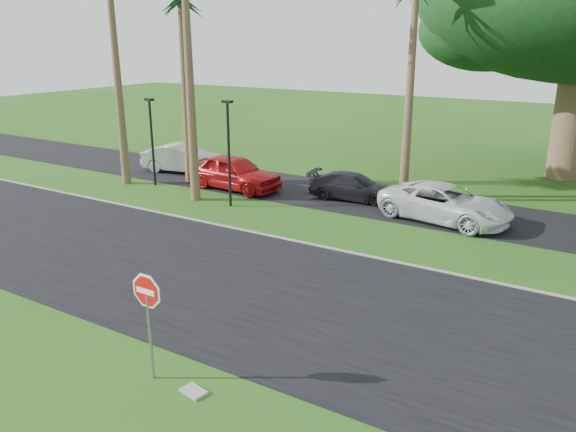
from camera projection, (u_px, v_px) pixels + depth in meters
The scene contains 13 objects.
ground at pixel (220, 317), 15.05m from camera, with size 120.00×120.00×0.00m, color #215214.
road at pixel (261, 289), 16.67m from camera, with size 120.00×8.00×0.02m, color black.
parking_strip at pixel (391, 204), 25.22m from camera, with size 120.00×5.00×0.02m, color black.
curb at pixel (325, 247), 19.96m from camera, with size 120.00×0.12×0.06m, color gray.
stop_sign_near at pixel (148, 305), 11.82m from camera, with size 1.05×0.07×2.62m.
palm_left_mid at pixel (180, 4), 26.55m from camera, with size 5.00×5.00×10.00m.
streetlight_left at pixel (152, 136), 27.70m from camera, with size 0.45×0.25×4.34m.
streetlight_right at pixel (229, 147), 24.13m from camera, with size 0.45×0.25×4.64m.
car_silver at pixel (184, 159), 30.89m from camera, with size 1.62×4.64×1.53m, color #AEAFB5.
car_red at pixel (235, 173), 27.45m from camera, with size 1.96×4.88×1.66m, color #AB0E12.
car_dark at pixel (353, 187), 25.74m from camera, with size 1.70×4.19×1.21m, color black.
car_minivan at pixel (445, 204), 22.67m from camera, with size 2.45×5.32×1.48m, color silver.
utility_slab at pixel (194, 391), 11.83m from camera, with size 0.55×0.35×0.06m, color gray.
Camera 1 is at (8.57, -10.60, 7.16)m, focal length 35.00 mm.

